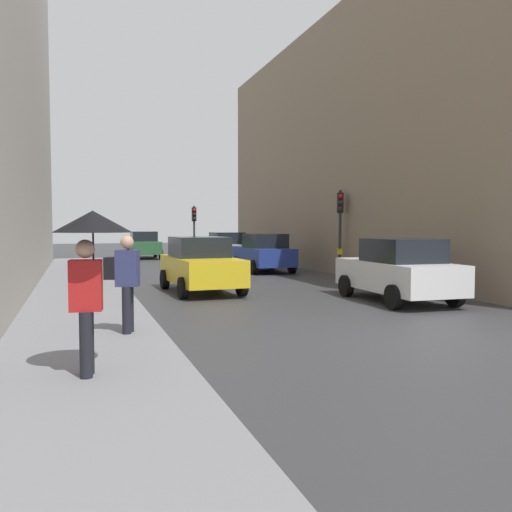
{
  "coord_description": "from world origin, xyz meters",
  "views": [
    {
      "loc": [
        -6.12,
        -8.11,
        2.1
      ],
      "look_at": [
        -1.22,
        6.34,
        1.25
      ],
      "focal_mm": 37.32,
      "sensor_mm": 36.0,
      "label": 1
    }
  ],
  "objects_px": {
    "car_silver_hatchback": "(226,248)",
    "car_white_compact": "(398,270)",
    "car_green_estate": "(144,245)",
    "car_yellow_taxi": "(201,265)",
    "pedestrian_with_umbrella": "(91,246)",
    "car_blue_van": "(264,253)",
    "traffic_light_far_median": "(194,223)",
    "traffic_light_mid_street": "(340,217)",
    "pedestrian_with_grey_backpack": "(125,278)"
  },
  "relations": [
    {
      "from": "car_yellow_taxi",
      "to": "car_green_estate",
      "type": "bearing_deg",
      "value": 88.5
    },
    {
      "from": "car_silver_hatchback",
      "to": "car_white_compact",
      "type": "relative_size",
      "value": 0.99
    },
    {
      "from": "pedestrian_with_grey_backpack",
      "to": "car_blue_van",
      "type": "bearing_deg",
      "value": 60.96
    },
    {
      "from": "pedestrian_with_umbrella",
      "to": "car_yellow_taxi",
      "type": "bearing_deg",
      "value": 69.29
    },
    {
      "from": "car_green_estate",
      "to": "car_yellow_taxi",
      "type": "relative_size",
      "value": 0.99
    },
    {
      "from": "car_silver_hatchback",
      "to": "car_blue_van",
      "type": "height_order",
      "value": "same"
    },
    {
      "from": "car_silver_hatchback",
      "to": "car_white_compact",
      "type": "distance_m",
      "value": 16.3
    },
    {
      "from": "pedestrian_with_umbrella",
      "to": "traffic_light_mid_street",
      "type": "bearing_deg",
      "value": 51.1
    },
    {
      "from": "traffic_light_far_median",
      "to": "car_silver_hatchback",
      "type": "xyz_separation_m",
      "value": [
        1.17,
        -3.03,
        -1.44
      ]
    },
    {
      "from": "pedestrian_with_grey_backpack",
      "to": "traffic_light_far_median",
      "type": "bearing_deg",
      "value": 74.78
    },
    {
      "from": "traffic_light_mid_street",
      "to": "car_blue_van",
      "type": "xyz_separation_m",
      "value": [
        -2.18,
        3.37,
        -1.6
      ]
    },
    {
      "from": "traffic_light_mid_street",
      "to": "car_silver_hatchback",
      "type": "height_order",
      "value": "traffic_light_mid_street"
    },
    {
      "from": "car_blue_van",
      "to": "car_yellow_taxi",
      "type": "relative_size",
      "value": 0.99
    },
    {
      "from": "car_green_estate",
      "to": "car_white_compact",
      "type": "distance_m",
      "value": 23.25
    },
    {
      "from": "car_blue_van",
      "to": "car_silver_hatchback",
      "type": "bearing_deg",
      "value": 91.87
    },
    {
      "from": "car_silver_hatchback",
      "to": "pedestrian_with_umbrella",
      "type": "bearing_deg",
      "value": -109.77
    },
    {
      "from": "car_blue_van",
      "to": "car_white_compact",
      "type": "xyz_separation_m",
      "value": [
        0.27,
        -10.46,
        0.0
      ]
    },
    {
      "from": "traffic_light_mid_street",
      "to": "car_white_compact",
      "type": "bearing_deg",
      "value": -105.04
    },
    {
      "from": "car_green_estate",
      "to": "car_yellow_taxi",
      "type": "xyz_separation_m",
      "value": [
        -0.5,
        -18.98,
        0.0
      ]
    },
    {
      "from": "pedestrian_with_umbrella",
      "to": "car_silver_hatchback",
      "type": "bearing_deg",
      "value": 70.23
    },
    {
      "from": "car_yellow_taxi",
      "to": "pedestrian_with_umbrella",
      "type": "bearing_deg",
      "value": -110.71
    },
    {
      "from": "pedestrian_with_grey_backpack",
      "to": "car_yellow_taxi",
      "type": "bearing_deg",
      "value": 66.54
    },
    {
      "from": "traffic_light_far_median",
      "to": "car_blue_van",
      "type": "height_order",
      "value": "traffic_light_far_median"
    },
    {
      "from": "traffic_light_mid_street",
      "to": "car_silver_hatchback",
      "type": "distance_m",
      "value": 9.63
    },
    {
      "from": "car_green_estate",
      "to": "car_yellow_taxi",
      "type": "height_order",
      "value": "same"
    },
    {
      "from": "traffic_light_mid_street",
      "to": "traffic_light_far_median",
      "type": "bearing_deg",
      "value": 106.14
    },
    {
      "from": "car_blue_van",
      "to": "car_yellow_taxi",
      "type": "distance_m",
      "value": 7.97
    },
    {
      "from": "car_silver_hatchback",
      "to": "car_yellow_taxi",
      "type": "distance_m",
      "value": 13.14
    },
    {
      "from": "car_silver_hatchback",
      "to": "traffic_light_mid_street",
      "type": "bearing_deg",
      "value": -75.58
    },
    {
      "from": "traffic_light_mid_street",
      "to": "car_blue_van",
      "type": "bearing_deg",
      "value": 122.86
    },
    {
      "from": "car_silver_hatchback",
      "to": "car_blue_van",
      "type": "bearing_deg",
      "value": -88.13
    },
    {
      "from": "car_silver_hatchback",
      "to": "car_green_estate",
      "type": "xyz_separation_m",
      "value": [
        -3.79,
        6.56,
        0.0
      ]
    },
    {
      "from": "traffic_light_mid_street",
      "to": "car_yellow_taxi",
      "type": "relative_size",
      "value": 0.84
    },
    {
      "from": "traffic_light_far_median",
      "to": "car_yellow_taxi",
      "type": "xyz_separation_m",
      "value": [
        -3.11,
        -15.45,
        -1.44
      ]
    },
    {
      "from": "traffic_light_far_median",
      "to": "car_white_compact",
      "type": "bearing_deg",
      "value": -85.17
    },
    {
      "from": "car_blue_van",
      "to": "car_yellow_taxi",
      "type": "height_order",
      "value": "same"
    },
    {
      "from": "traffic_light_far_median",
      "to": "traffic_light_mid_street",
      "type": "height_order",
      "value": "traffic_light_mid_street"
    },
    {
      "from": "car_white_compact",
      "to": "pedestrian_with_grey_backpack",
      "type": "bearing_deg",
      "value": -159.57
    },
    {
      "from": "car_green_estate",
      "to": "pedestrian_with_umbrella",
      "type": "bearing_deg",
      "value": -98.15
    },
    {
      "from": "traffic_light_mid_street",
      "to": "car_white_compact",
      "type": "relative_size",
      "value": 0.84
    },
    {
      "from": "car_silver_hatchback",
      "to": "pedestrian_with_grey_backpack",
      "type": "relative_size",
      "value": 2.38
    },
    {
      "from": "car_blue_van",
      "to": "traffic_light_far_median",
      "type": "bearing_deg",
      "value": 98.74
    },
    {
      "from": "car_silver_hatchback",
      "to": "car_green_estate",
      "type": "relative_size",
      "value": 1.0
    },
    {
      "from": "traffic_light_far_median",
      "to": "car_white_compact",
      "type": "relative_size",
      "value": 0.79
    },
    {
      "from": "traffic_light_far_median",
      "to": "car_silver_hatchback",
      "type": "height_order",
      "value": "traffic_light_far_median"
    },
    {
      "from": "car_yellow_taxi",
      "to": "car_blue_van",
      "type": "bearing_deg",
      "value": 55.81
    },
    {
      "from": "car_white_compact",
      "to": "car_yellow_taxi",
      "type": "xyz_separation_m",
      "value": [
        -4.75,
        3.87,
        0.0
      ]
    },
    {
      "from": "car_blue_van",
      "to": "car_yellow_taxi",
      "type": "bearing_deg",
      "value": -124.19
    },
    {
      "from": "traffic_light_mid_street",
      "to": "car_white_compact",
      "type": "distance_m",
      "value": 7.52
    },
    {
      "from": "traffic_light_far_median",
      "to": "car_green_estate",
      "type": "distance_m",
      "value": 4.62
    }
  ]
}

